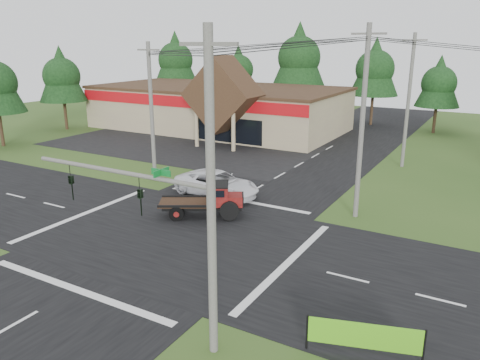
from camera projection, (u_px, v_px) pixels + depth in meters
The scene contains 19 objects.
ground at pixel (174, 235), 26.34m from camera, with size 120.00×120.00×0.00m, color #2F4D1B.
road_ns at pixel (174, 235), 26.34m from camera, with size 12.00×120.00×0.02m, color black.
road_ew at pixel (174, 235), 26.34m from camera, with size 120.00×12.00×0.02m, color black.
parking_apron at pixel (178, 146), 48.81m from camera, with size 28.00×14.00×0.02m, color black.
cvs_building at pixel (218, 107), 57.64m from camera, with size 30.40×18.20×9.19m.
traffic_signal_mast at pixel (171, 225), 16.07m from camera, with size 8.12×0.24×7.00m.
utility_pole_nr at pixel (211, 199), 14.93m from camera, with size 2.00×0.30×11.00m.
utility_pole_nw at pixel (152, 112), 35.28m from camera, with size 2.00×0.30×10.50m.
utility_pole_ne at pixel (362, 123), 27.52m from camera, with size 2.00×0.30×11.50m.
utility_pole_n at pixel (408, 100), 39.21m from camera, with size 2.00×0.30×11.20m.
tree_row_a at pixel (175, 58), 71.63m from camera, with size 6.72×6.72×12.12m.
tree_row_b at pixel (238, 68), 68.91m from camera, with size 5.60×5.60×10.10m.
tree_row_c at pixel (299, 55), 62.75m from camera, with size 7.28×7.28×13.13m.
tree_row_d at pixel (375, 67), 59.20m from camera, with size 6.16×6.16×11.11m.
tree_row_e at pixel (439, 82), 54.11m from camera, with size 5.04×5.04×9.09m.
tree_side_w at pixel (61, 74), 56.31m from camera, with size 5.60×5.60×10.10m.
antique_flatbed_truck at pixel (202, 200), 28.90m from camera, with size 1.97×5.17×2.16m, color #4F0D0B, non-canonical shape.
roadside_banner at pixel (364, 340), 15.99m from camera, with size 3.98×0.12×1.36m, color #54AF17, non-canonical shape.
white_pickup at pixel (217, 184), 32.88m from camera, with size 2.88×6.25×1.74m, color white.
Camera 1 is at (15.32, -19.31, 10.46)m, focal length 35.00 mm.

